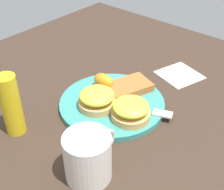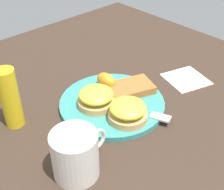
% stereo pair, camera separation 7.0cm
% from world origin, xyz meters
% --- Properties ---
extents(ground_plane, '(1.10, 1.10, 0.00)m').
position_xyz_m(ground_plane, '(0.00, 0.00, 0.00)').
color(ground_plane, '#38281E').
extents(plate, '(0.27, 0.27, 0.01)m').
position_xyz_m(plate, '(0.00, 0.00, 0.01)').
color(plate, teal).
rests_on(plate, ground_plane).
extents(sandwich_benedict_left, '(0.09, 0.09, 0.05)m').
position_xyz_m(sandwich_benedict_left, '(-0.04, 0.01, 0.04)').
color(sandwich_benedict_left, tan).
rests_on(sandwich_benedict_left, plate).
extents(sandwich_benedict_right, '(0.09, 0.09, 0.05)m').
position_xyz_m(sandwich_benedict_right, '(-0.02, -0.07, 0.04)').
color(sandwich_benedict_right, tan).
rests_on(sandwich_benedict_right, plate).
extents(hashbrown_patty, '(0.14, 0.11, 0.02)m').
position_xyz_m(hashbrown_patty, '(0.07, -0.00, 0.02)').
color(hashbrown_patty, '#B4602C').
rests_on(hashbrown_patty, plate).
extents(orange_wedge, '(0.04, 0.06, 0.04)m').
position_xyz_m(orange_wedge, '(0.03, 0.06, 0.04)').
color(orange_wedge, orange).
rests_on(orange_wedge, plate).
extents(fork, '(0.11, 0.22, 0.00)m').
position_xyz_m(fork, '(0.01, -0.06, 0.02)').
color(fork, silver).
rests_on(fork, plate).
extents(cup, '(0.12, 0.09, 0.10)m').
position_xyz_m(cup, '(-0.20, -0.11, 0.05)').
color(cup, silver).
rests_on(cup, ground_plane).
extents(napkin, '(0.14, 0.14, 0.00)m').
position_xyz_m(napkin, '(0.24, -0.06, 0.00)').
color(napkin, white).
rests_on(napkin, ground_plane).
extents(condiment_bottle, '(0.04, 0.04, 0.15)m').
position_xyz_m(condiment_bottle, '(-0.21, 0.11, 0.07)').
color(condiment_bottle, gold).
rests_on(condiment_bottle, ground_plane).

